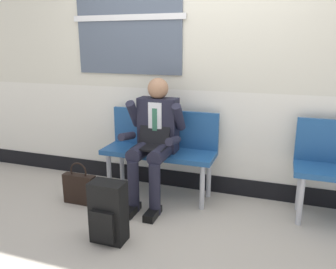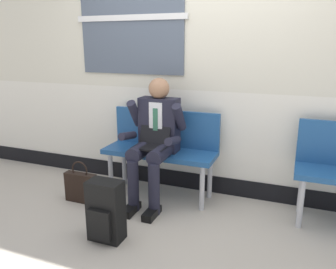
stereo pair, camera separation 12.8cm
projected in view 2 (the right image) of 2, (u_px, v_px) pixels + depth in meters
The scene contains 6 objects.
ground_plane at pixel (184, 209), 3.33m from camera, with size 18.00×18.00×0.00m, color #B2A899.
station_wall at pixel (202, 53), 3.45m from camera, with size 6.20×0.16×3.01m.
bench_with_person at pixel (162, 145), 3.56m from camera, with size 1.18×0.42×0.91m.
person_seated at pixel (154, 138), 3.35m from camera, with size 0.57×0.70×1.26m.
backpack at pixel (106, 212), 2.76m from camera, with size 0.29×0.21×0.52m.
handbag at pixel (81, 187), 3.45m from camera, with size 0.34×0.09×0.44m.
Camera 2 is at (0.96, -2.87, 1.59)m, focal length 35.93 mm.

